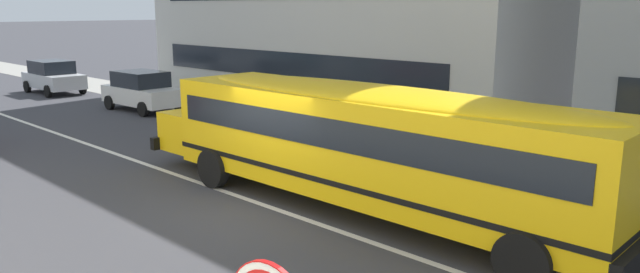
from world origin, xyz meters
TOP-DOWN VIEW (x-y plane):
  - ground_plane at (0.00, 0.00)m, footprint 400.00×400.00m
  - sidewalk_far at (0.00, 7.02)m, footprint 120.00×3.00m
  - lane_centreline at (0.00, 0.00)m, footprint 110.00×0.16m
  - school_bus at (1.55, 1.25)m, footprint 11.99×2.84m
  - parked_car_silver_near_corner at (-21.29, 4.07)m, footprint 3.91×1.90m
  - parked_car_white_under_tree at (-13.30, 4.54)m, footprint 3.96×2.01m

SIDE VIEW (x-z plane):
  - ground_plane at x=0.00m, z-range 0.00..0.00m
  - lane_centreline at x=0.00m, z-range 0.00..0.01m
  - sidewalk_far at x=0.00m, z-range 0.00..0.01m
  - parked_car_silver_near_corner at x=-21.29m, z-range 0.02..1.66m
  - parked_car_white_under_tree at x=-13.30m, z-range 0.02..1.66m
  - school_bus at x=1.55m, z-range 0.25..2.93m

